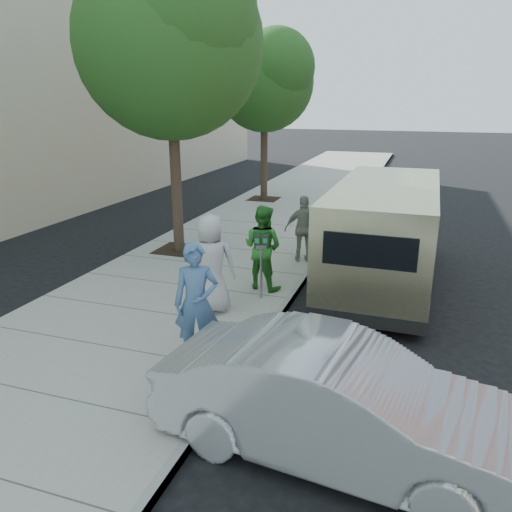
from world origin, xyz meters
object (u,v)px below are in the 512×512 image
(sedan, at_px, (340,404))
(person_officer, at_px, (196,303))
(person_striped_polo, at_px, (304,229))
(tree_far, at_px, (266,77))
(parking_meter, at_px, (261,253))
(van, at_px, (384,232))
(person_green_shirt, at_px, (263,247))
(tree_near, at_px, (171,36))
(person_gray_shirt, at_px, (211,264))

(sedan, relative_size, person_officer, 2.31)
(person_officer, xyz_separation_m, person_striped_polo, (0.43, 5.41, -0.11))
(tree_far, bearing_deg, parking_meter, -72.78)
(sedan, xyz_separation_m, person_striped_polo, (-2.05, 6.81, 0.27))
(sedan, height_order, person_officer, person_officer)
(van, bearing_deg, parking_meter, -136.47)
(van, bearing_deg, person_green_shirt, -147.58)
(van, xyz_separation_m, person_officer, (-2.42, -4.80, -0.13))
(person_officer, bearing_deg, person_green_shirt, 66.64)
(person_striped_polo, bearing_deg, tree_far, -85.15)
(sedan, distance_m, person_officer, 2.87)
(tree_far, distance_m, person_striped_polo, 9.08)
(tree_near, bearing_deg, sedan, -50.73)
(parking_meter, distance_m, van, 3.07)
(tree_far, height_order, van, tree_far)
(parking_meter, distance_m, sedan, 4.72)
(tree_near, height_order, parking_meter, tree_near)
(van, distance_m, person_gray_shirt, 4.22)
(van, bearing_deg, person_gray_shirt, -134.01)
(person_striped_polo, bearing_deg, tree_near, -17.36)
(tree_far, relative_size, parking_meter, 4.78)
(parking_meter, bearing_deg, person_gray_shirt, -142.30)
(tree_near, distance_m, van, 6.93)
(sedan, distance_m, person_striped_polo, 7.11)
(person_gray_shirt, bearing_deg, parking_meter, -150.47)
(person_gray_shirt, bearing_deg, person_green_shirt, -132.45)
(tree_near, xyz_separation_m, person_gray_shirt, (2.44, -3.48, -4.44))
(person_officer, distance_m, person_striped_polo, 5.43)
(van, bearing_deg, person_striped_polo, 163.56)
(tree_far, bearing_deg, person_green_shirt, -72.67)
(tree_far, relative_size, van, 1.03)
(tree_near, distance_m, person_green_shirt, 5.73)
(parking_meter, bearing_deg, sedan, -74.97)
(person_officer, relative_size, person_gray_shirt, 0.99)
(sedan, bearing_deg, tree_far, 27.20)
(tree_near, height_order, person_green_shirt, tree_near)
(person_green_shirt, distance_m, person_striped_polo, 2.15)
(tree_far, relative_size, person_officer, 3.39)
(van, xyz_separation_m, sedan, (0.05, -6.20, -0.51))
(person_officer, bearing_deg, sedan, -52.61)
(sedan, height_order, person_gray_shirt, person_gray_shirt)
(sedan, relative_size, person_gray_shirt, 2.30)
(person_gray_shirt, bearing_deg, tree_near, -77.40)
(tree_near, relative_size, person_green_shirt, 4.09)
(tree_far, distance_m, person_gray_shirt, 11.95)
(van, height_order, person_green_shirt, van)
(van, xyz_separation_m, person_gray_shirt, (-2.96, -3.00, -0.13))
(person_gray_shirt, relative_size, person_striped_polo, 1.14)
(van, bearing_deg, tree_near, 175.57)
(person_officer, bearing_deg, tree_far, 79.85)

